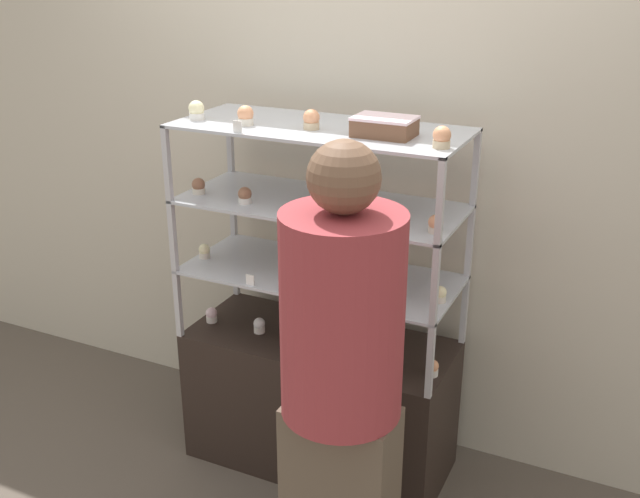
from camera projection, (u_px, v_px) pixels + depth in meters
ground_plane at (320, 458)px, 3.44m from camera, size 20.00×20.00×0.00m
back_wall at (358, 163)px, 3.28m from camera, size 8.00×0.05×2.60m
display_base at (320, 400)px, 3.32m from camera, size 1.14×0.49×0.62m
display_riser_lower at (320, 278)px, 3.10m from camera, size 1.14×0.49×0.31m
display_riser_middle at (320, 207)px, 2.98m from camera, size 1.14×0.49×0.31m
display_riser_upper at (320, 132)px, 2.87m from camera, size 1.14×0.49×0.31m
layer_cake_centerpiece at (311, 253)px, 3.13m from camera, size 0.19×0.19×0.12m
sheet_cake_frosted at (385, 126)px, 2.70m from camera, size 0.22×0.15×0.07m
cupcake_0 at (212, 315)px, 3.34m from camera, size 0.05×0.05×0.07m
cupcake_1 at (259, 325)px, 3.25m from camera, size 0.05×0.05×0.07m
cupcake_2 at (315, 336)px, 3.16m from camera, size 0.05×0.05×0.07m
cupcake_3 at (366, 360)px, 2.97m from camera, size 0.05×0.05×0.07m
cupcake_4 at (432, 368)px, 2.92m from camera, size 0.05×0.05×0.07m
price_tag_0 at (304, 360)px, 2.99m from camera, size 0.04×0.00×0.04m
cupcake_5 at (204, 251)px, 3.23m from camera, size 0.05×0.05×0.06m
cupcake_6 at (440, 294)px, 2.83m from camera, size 0.05×0.05×0.06m
price_tag_1 at (250, 280)px, 2.97m from camera, size 0.04×0.00×0.04m
cupcake_7 at (199, 186)px, 3.07m from camera, size 0.05×0.05×0.07m
cupcake_8 at (245, 196)px, 2.96m from camera, size 0.05×0.05×0.07m
cupcake_9 at (317, 199)px, 2.92m from camera, size 0.05×0.05×0.07m
cupcake_10 at (377, 209)px, 2.81m from camera, size 0.05×0.05×0.07m
cupcake_11 at (436, 224)px, 2.65m from camera, size 0.05×0.05×0.07m
price_tag_2 at (327, 219)px, 2.72m from camera, size 0.04×0.00×0.04m
cupcake_12 at (197, 111)px, 2.96m from camera, size 0.06×0.06×0.08m
cupcake_13 at (245, 116)px, 2.87m from camera, size 0.06×0.06×0.08m
cupcake_14 at (311, 120)px, 2.80m from camera, size 0.06×0.06×0.08m
cupcake_15 at (442, 138)px, 2.54m from camera, size 0.06×0.06×0.08m
price_tag_3 at (237, 127)px, 2.76m from camera, size 0.04×0.00×0.04m
customer_figure at (341, 378)px, 2.39m from camera, size 0.39×0.39×1.67m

